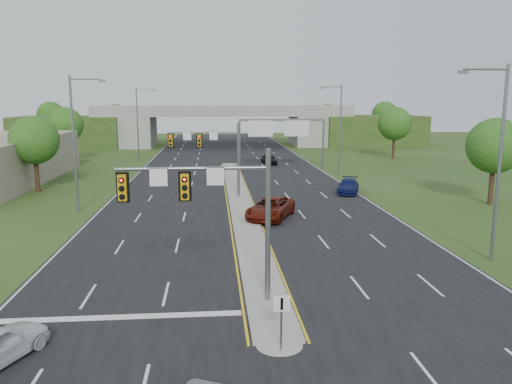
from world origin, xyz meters
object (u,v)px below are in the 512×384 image
object	(u,v)px
signal_mast_near	(216,202)
sign_gantry	(281,130)
overpass	(224,128)
car_far_a	(270,208)
car_far_c	(269,159)
keep_right_sign	(281,313)
signal_mast_far	(214,148)
car_far_b	(348,186)

from	to	relation	value
signal_mast_near	sign_gantry	size ratio (longest dim) A/B	0.60
overpass	car_far_a	size ratio (longest dim) A/B	13.69
car_far_a	car_far_c	world-z (taller)	car_far_a
signal_mast_near	car_far_c	world-z (taller)	signal_mast_near
keep_right_sign	sign_gantry	xyz separation A→B (m)	(6.68, 49.45, 3.72)
signal_mast_near	keep_right_sign	world-z (taller)	signal_mast_near
keep_right_sign	overpass	distance (m)	84.55
signal_mast_near	signal_mast_far	size ratio (longest dim) A/B	1.00
signal_mast_far	sign_gantry	distance (m)	21.91
sign_gantry	overpass	bearing A→B (deg)	100.79
car_far_a	car_far_c	xyz separation A→B (m)	(3.66, 33.25, -0.11)
keep_right_sign	overpass	xyz separation A→B (m)	(0.00, 84.53, 2.04)
signal_mast_far	car_far_c	size ratio (longest dim) A/B	1.69
car_far_b	signal_mast_far	bearing A→B (deg)	-154.23
signal_mast_far	car_far_b	size ratio (longest dim) A/B	1.47
car_far_b	overpass	bearing A→B (deg)	120.68
overpass	car_far_b	world-z (taller)	overpass
car_far_b	car_far_c	bearing A→B (deg)	121.97
car_far_c	sign_gantry	bearing A→B (deg)	-86.07
keep_right_sign	car_far_b	size ratio (longest dim) A/B	0.46
sign_gantry	car_far_b	bearing A→B (deg)	-76.91
keep_right_sign	car_far_c	world-z (taller)	keep_right_sign
signal_mast_near	car_far_c	distance (m)	50.47
keep_right_sign	signal_mast_far	bearing A→B (deg)	94.39
signal_mast_near	signal_mast_far	world-z (taller)	same
keep_right_sign	car_far_a	xyz separation A→B (m)	(2.02, 20.88, -0.68)
signal_mast_far	keep_right_sign	bearing A→B (deg)	-85.61
overpass	sign_gantry	bearing A→B (deg)	-79.21
overpass	car_far_c	xyz separation A→B (m)	(5.68, -30.40, -2.83)
overpass	car_far_c	world-z (taller)	overpass
overpass	car_far_b	bearing A→B (deg)	-78.41
signal_mast_far	overpass	size ratio (longest dim) A/B	0.09
keep_right_sign	car_far_a	world-z (taller)	keep_right_sign
signal_mast_near	car_far_c	xyz separation A→B (m)	(7.95, 49.68, -4.00)
car_far_b	sign_gantry	bearing A→B (deg)	122.19
signal_mast_far	sign_gantry	world-z (taller)	signal_mast_far
sign_gantry	car_far_b	size ratio (longest dim) A/B	2.44
sign_gantry	car_far_a	xyz separation A→B (m)	(-4.66, -28.57, -4.41)
car_far_a	car_far_b	bearing A→B (deg)	72.16
signal_mast_far	car_far_a	xyz separation A→B (m)	(4.28, -8.58, -3.89)
sign_gantry	overpass	world-z (taller)	overpass
car_far_b	car_far_a	bearing A→B (deg)	-112.39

